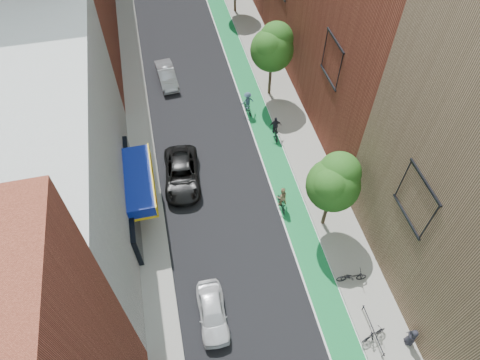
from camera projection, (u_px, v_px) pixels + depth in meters
bike_lane at (246, 83)px, 39.08m from camera, size 2.00×68.00×0.01m
sidewalk_left at (136, 98)px, 37.64m from camera, size 2.00×68.00×0.15m
sidewalk_right at (273, 78)px, 39.38m from camera, size 3.00×68.00×0.15m
building_left_white at (46, 165)px, 25.03m from camera, size 8.00×20.00×12.00m
tree_near at (334, 182)px, 25.98m from camera, size 3.40×3.36×6.42m
tree_mid at (273, 47)px, 34.29m from camera, size 3.55×3.53×6.74m
parked_car_white at (212, 313)px, 24.98m from camera, size 1.76×4.08×1.37m
parked_car_black at (182, 174)px, 31.40m from camera, size 2.99×5.62×1.50m
parked_car_silver at (167, 75)px, 38.65m from camera, size 1.82×4.35×1.40m
cyclist_lane_near at (282, 200)px, 29.84m from camera, size 0.82×1.66×1.99m
cyclist_lane_mid at (275, 130)px, 34.30m from camera, size 0.98×1.87×1.97m
cyclist_lane_far at (248, 103)px, 35.92m from camera, size 1.21×1.56×2.06m
parked_bike_mid at (374, 334)px, 24.23m from camera, size 1.73×0.88×1.00m
parked_bike_far at (352, 277)px, 26.44m from camera, size 1.97×0.90×1.00m
pedestrian at (412, 337)px, 23.87m from camera, size 0.62×0.83×1.53m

